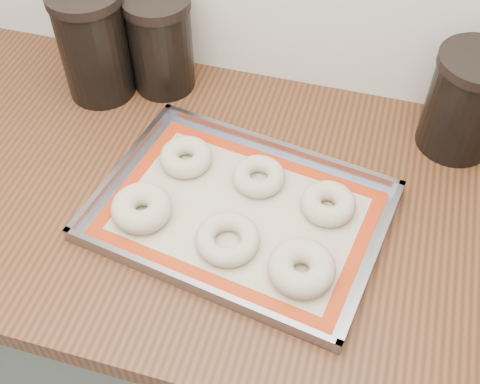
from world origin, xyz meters
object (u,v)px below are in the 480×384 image
(bagel_back_mid, at_px, (259,176))
(canister_mid, at_px, (161,43))
(bagel_back_right, at_px, (328,204))
(bagel_back_left, at_px, (186,157))
(bagel_front_left, at_px, (142,208))
(bagel_front_right, at_px, (301,268))
(bagel_front_mid, at_px, (228,239))
(baking_tray, at_px, (240,213))
(canister_left, at_px, (94,44))
(canister_right, at_px, (466,102))

(bagel_back_mid, height_order, canister_mid, canister_mid)
(bagel_back_mid, xyz_separation_m, canister_mid, (-0.25, 0.21, 0.08))
(bagel_back_right, bearing_deg, bagel_back_left, 172.09)
(bagel_front_left, distance_m, bagel_back_left, 0.13)
(bagel_front_left, xyz_separation_m, bagel_front_right, (0.27, -0.04, 0.00))
(bagel_front_left, relative_size, canister_mid, 0.51)
(bagel_front_left, xyz_separation_m, bagel_back_mid, (0.16, 0.12, -0.00))
(bagel_front_left, xyz_separation_m, bagel_front_mid, (0.15, -0.02, -0.00))
(baking_tray, bearing_deg, bagel_back_left, 145.75)
(bagel_back_right, bearing_deg, bagel_front_mid, -140.71)
(bagel_back_mid, distance_m, canister_left, 0.40)
(canister_mid, bearing_deg, baking_tray, -50.16)
(bagel_front_left, height_order, bagel_back_right, bagel_front_left)
(bagel_back_right, bearing_deg, canister_right, 49.78)
(bagel_back_left, bearing_deg, canister_right, 22.87)
(baking_tray, height_order, canister_left, canister_left)
(bagel_front_right, xyz_separation_m, bagel_back_right, (0.02, 0.14, -0.00))
(bagel_front_left, distance_m, canister_left, 0.35)
(canister_left, bearing_deg, bagel_front_right, -34.43)
(canister_left, bearing_deg, canister_right, 3.30)
(baking_tray, relative_size, bagel_back_right, 5.60)
(baking_tray, distance_m, bagel_back_right, 0.15)
(bagel_front_left, xyz_separation_m, canister_left, (-0.20, 0.28, 0.09))
(baking_tray, bearing_deg, bagel_front_right, -36.33)
(canister_left, height_order, canister_right, canister_left)
(baking_tray, height_order, bagel_front_left, bagel_front_left)
(canister_right, bearing_deg, bagel_front_left, -146.31)
(bagel_front_right, distance_m, bagel_back_left, 0.30)
(bagel_front_mid, xyz_separation_m, bagel_back_mid, (0.01, 0.14, -0.00))
(canister_mid, height_order, canister_right, canister_mid)
(baking_tray, bearing_deg, canister_mid, 129.84)
(bagel_front_left, bearing_deg, bagel_back_right, 18.08)
(canister_right, bearing_deg, bagel_back_mid, -148.03)
(baking_tray, xyz_separation_m, canister_right, (0.33, 0.27, 0.09))
(bagel_front_right, bearing_deg, bagel_back_left, 144.70)
(bagel_back_right, height_order, canister_left, canister_left)
(bagel_back_right, relative_size, canister_left, 0.42)
(bagel_front_right, relative_size, bagel_back_mid, 1.14)
(baking_tray, xyz_separation_m, bagel_back_mid, (0.01, 0.08, 0.01))
(bagel_front_mid, height_order, bagel_back_right, bagel_back_right)
(baking_tray, relative_size, canister_mid, 2.62)
(bagel_back_left, relative_size, bagel_back_mid, 1.02)
(bagel_back_right, xyz_separation_m, canister_right, (0.19, 0.23, 0.07))
(bagel_front_right, height_order, bagel_back_right, bagel_front_right)
(bagel_front_left, height_order, bagel_front_right, same)
(bagel_front_right, relative_size, bagel_back_right, 1.14)
(canister_mid, relative_size, canister_right, 1.02)
(bagel_front_left, height_order, bagel_back_mid, bagel_front_left)
(bagel_back_left, bearing_deg, bagel_front_right, -35.30)
(canister_right, bearing_deg, bagel_back_left, -157.13)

